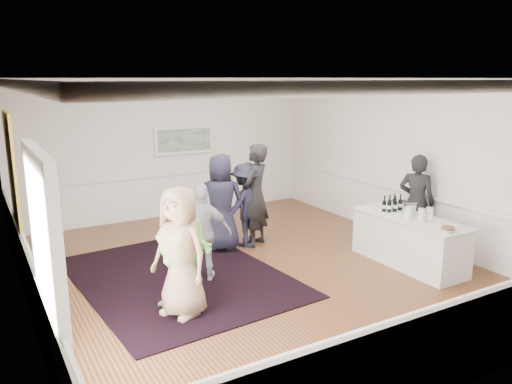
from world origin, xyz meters
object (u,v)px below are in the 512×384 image
guest_dark_b (255,195)px  guest_navy (221,202)px  guest_green (184,252)px  guest_lilac (203,233)px  bartender (416,202)px  guest_tan (180,252)px  nut_bowl (448,229)px  serving_table (409,241)px  guest_dark_a (246,205)px  ice_bucket (409,209)px

guest_dark_b → guest_navy: bearing=-42.8°
guest_green → guest_lilac: (0.66, 0.85, -0.07)m
bartender → guest_navy: guest_navy is taller
guest_tan → nut_bowl: size_ratio=7.93×
bartender → serving_table: bearing=98.3°
serving_table → nut_bowl: 0.99m
guest_lilac → guest_dark_a: guest_dark_a is taller
guest_lilac → guest_dark_a: size_ratio=0.97×
guest_dark_a → ice_bucket: (2.04, -2.21, 0.16)m
serving_table → bartender: bartender is taller
nut_bowl → serving_table: bearing=82.4°
ice_bucket → nut_bowl: bearing=-101.6°
serving_table → guest_green: bearing=175.4°
guest_lilac → nut_bowl: 3.85m
guest_green → guest_navy: size_ratio=0.93×
guest_green → guest_dark_a: bearing=87.1°
guest_dark_a → guest_navy: guest_navy is taller
guest_navy → nut_bowl: bearing=157.9°
ice_bucket → guest_lilac: bearing=163.2°
bartender → ice_bucket: bearing=94.7°
guest_navy → ice_bucket: size_ratio=7.08×
guest_navy → ice_bucket: (2.57, -2.22, 0.05)m
guest_lilac → guest_dark_b: guest_dark_b is taller
guest_lilac → guest_dark_b: bearing=-113.5°
serving_table → guest_lilac: size_ratio=1.34×
serving_table → guest_dark_a: size_ratio=1.30×
guest_dark_b → nut_bowl: 3.54m
serving_table → nut_bowl: (-0.12, -0.87, 0.46)m
bartender → guest_navy: bearing=32.1°
guest_lilac → guest_dark_b: size_ratio=0.80×
guest_dark_a → bartender: bearing=130.3°
nut_bowl → guest_dark_a: bearing=119.8°
guest_dark_a → nut_bowl: (1.84, -3.20, 0.08)m
guest_navy → guest_dark_a: bearing=-149.6°
guest_green → guest_dark_b: guest_dark_b is taller
bartender → guest_navy: 3.67m
guest_lilac → guest_dark_b: 1.92m
guest_tan → ice_bucket: guest_tan is taller
guest_tan → nut_bowl: 4.16m
ice_bucket → bartender: bearing=33.3°
guest_green → guest_navy: (1.56, 2.02, 0.06)m
bartender → guest_lilac: size_ratio=1.15×
guest_dark_a → ice_bucket: size_ratio=6.26×
guest_green → guest_dark_b: (2.24, 1.92, 0.14)m
bartender → guest_tan: 4.87m
serving_table → guest_dark_b: 2.93m
guest_dark_a → guest_lilac: bearing=23.2°
guest_green → guest_navy: bearing=95.5°
guest_green → guest_lilac: guest_green is taller
ice_bucket → guest_dark_b: bearing=131.7°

